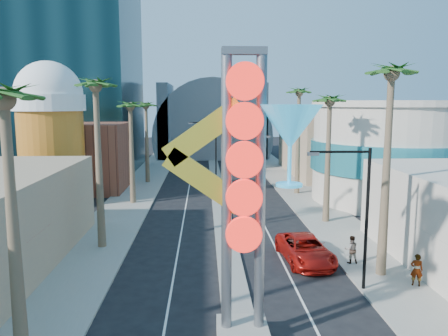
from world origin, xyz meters
TOP-DOWN VIEW (x-y plane):
  - sidewalk_west at (-9.50, 35.00)m, footprint 5.00×100.00m
  - sidewalk_east at (9.50, 35.00)m, footprint 5.00×100.00m
  - median at (0.00, 38.00)m, footprint 1.60×84.00m
  - hotel_tower at (-22.00, 52.00)m, footprint 20.00×20.00m
  - brick_filler_west at (-16.00, 38.00)m, footprint 10.00×10.00m
  - filler_east at (16.00, 48.00)m, footprint 10.00×20.00m
  - beer_mug at (-17.00, 30.00)m, footprint 7.00×7.00m
  - turquoise_building at (18.00, 30.00)m, footprint 16.60×16.60m
  - canopy at (0.00, 72.00)m, footprint 22.00×16.00m
  - neon_sign at (0.82, 2.96)m, footprint 6.53×2.60m
  - streetlight_0 at (0.55, 20.00)m, footprint 3.79×0.25m
  - streetlight_1 at (-0.55, 44.00)m, footprint 3.79×0.25m
  - streetlight_2 at (6.72, 8.00)m, footprint 3.45×0.25m
  - palm_0 at (-9.00, 2.00)m, footprint 2.40×2.40m
  - palm_1 at (-9.00, 16.00)m, footprint 2.40×2.40m
  - palm_2 at (-9.00, 30.00)m, footprint 2.40×2.40m
  - palm_3 at (-9.00, 42.00)m, footprint 2.40×2.40m
  - palm_5 at (9.00, 10.00)m, footprint 2.40×2.40m
  - palm_6 at (9.00, 22.00)m, footprint 2.40×2.40m
  - palm_7 at (9.00, 34.00)m, footprint 2.40×2.40m
  - red_pickup at (4.98, 12.61)m, footprint 3.30×6.27m
  - pedestrian_a at (10.29, 8.23)m, footprint 0.78×0.64m
  - pedestrian_b at (7.79, 11.88)m, footprint 0.88×0.69m

SIDE VIEW (x-z plane):
  - sidewalk_west at x=-9.50m, z-range 0.00..0.15m
  - sidewalk_east at x=9.50m, z-range 0.00..0.15m
  - median at x=0.00m, z-range 0.00..0.15m
  - red_pickup at x=4.98m, z-range 0.00..1.68m
  - pedestrian_b at x=7.79m, z-range 0.15..1.95m
  - pedestrian_a at x=10.29m, z-range 0.15..2.01m
  - brick_filler_west at x=-16.00m, z-range 0.00..8.00m
  - canopy at x=0.00m, z-range -6.69..15.31m
  - streetlight_2 at x=6.72m, z-range 0.83..8.83m
  - streetlight_0 at x=0.55m, z-range 0.88..8.88m
  - streetlight_1 at x=-0.55m, z-range 0.88..8.88m
  - filler_east at x=16.00m, z-range 0.00..10.00m
  - turquoise_building at x=18.00m, z-range -0.05..10.55m
  - neon_sign at x=0.82m, z-range 1.03..13.58m
  - beer_mug at x=-17.00m, z-range 0.59..15.09m
  - palm_2 at x=-9.00m, z-range 3.88..15.08m
  - palm_3 at x=-9.00m, z-range 3.88..15.08m
  - palm_0 at x=-9.00m, z-range 4.08..15.78m
  - palm_6 at x=9.00m, z-range 4.08..15.78m
  - palm_1 at x=-9.00m, z-range 4.47..17.17m
  - palm_7 at x=9.00m, z-range 4.47..17.17m
  - palm_5 at x=9.00m, z-range 4.67..17.87m
  - hotel_tower at x=-22.00m, z-range 0.00..50.00m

